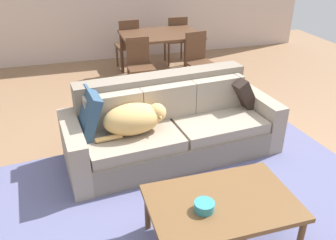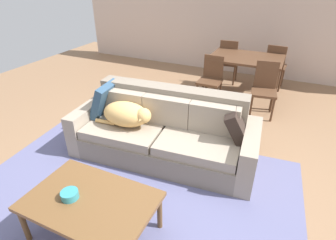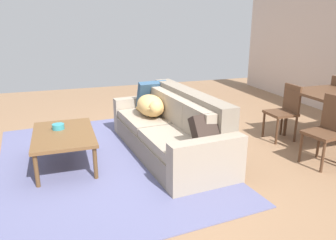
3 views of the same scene
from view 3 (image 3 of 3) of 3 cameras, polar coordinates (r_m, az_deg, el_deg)
name	(u,v)px [view 3 (image 3 of 3)]	position (r m, az deg, el deg)	size (l,w,h in m)	color
ground_plane	(156,155)	(4.59, -2.11, -6.10)	(10.00, 10.00, 0.00)	#8E6A4B
area_rug	(106,160)	(4.48, -10.80, -6.96)	(3.63, 2.62, 0.01)	slate
couch	(172,130)	(4.57, 0.72, -1.80)	(2.44, 1.12, 0.87)	gray
dog_on_left_cushion	(151,106)	(4.84, -3.01, 2.49)	(0.76, 0.43, 0.32)	tan
throw_pillow_by_left_arm	(152,95)	(5.30, -2.86, 4.38)	(0.10, 0.47, 0.47)	#2C4864
throw_pillow_by_right_arm	(209,131)	(3.74, 7.11, -1.94)	(0.14, 0.38, 0.38)	#31251F
coffee_table	(64,136)	(4.34, -17.80, -2.70)	(1.14, 0.74, 0.44)	brown
bowl_on_coffee_table	(58,127)	(4.48, -18.67, -1.10)	(0.15, 0.15, 0.07)	teal
dining_chair_near_left	(285,110)	(5.35, 19.78, 1.74)	(0.40, 0.40, 0.86)	brown
dining_chair_near_right	(328,128)	(4.62, 26.18, -1.24)	(0.45, 0.45, 0.90)	brown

